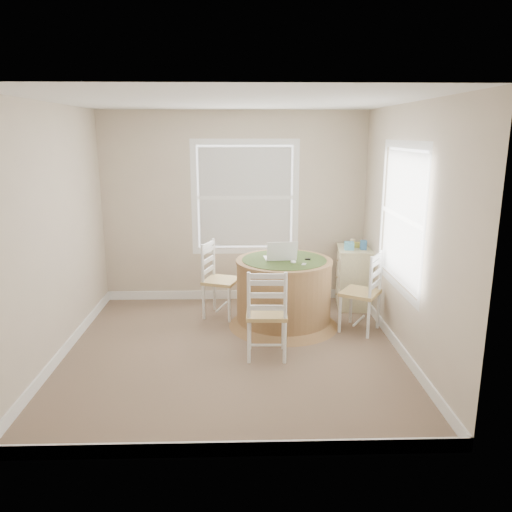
{
  "coord_description": "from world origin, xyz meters",
  "views": [
    {
      "loc": [
        0.11,
        -4.99,
        2.3
      ],
      "look_at": [
        0.26,
        0.45,
        0.96
      ],
      "focal_mm": 35.0,
      "sensor_mm": 36.0,
      "label": 1
    }
  ],
  "objects": [
    {
      "name": "keys",
      "position": [
        0.89,
        0.74,
        0.84
      ],
      "size": [
        0.07,
        0.06,
        0.02
      ],
      "primitive_type": "cube",
      "rotation": [
        0.0,
        0.0,
        -0.28
      ],
      "color": "black",
      "rests_on": "round_table"
    },
    {
      "name": "box_yellow",
      "position": [
        1.67,
        1.49,
        0.85
      ],
      "size": [
        0.16,
        0.12,
        0.06
      ],
      "primitive_type": "cube",
      "rotation": [
        0.0,
        0.0,
        -0.11
      ],
      "color": "gold",
      "rests_on": "corner_chest"
    },
    {
      "name": "box_blue",
      "position": [
        1.7,
        1.33,
        0.88
      ],
      "size": [
        0.09,
        0.09,
        0.12
      ],
      "primitive_type": "cube",
      "rotation": [
        0.0,
        0.0,
        -0.11
      ],
      "color": "#34689D",
      "rests_on": "corner_chest"
    },
    {
      "name": "room",
      "position": [
        0.17,
        0.16,
        1.3
      ],
      "size": [
        3.64,
        3.64,
        2.64
      ],
      "color": "#755E4A",
      "rests_on": "ground"
    },
    {
      "name": "phone",
      "position": [
        0.81,
        0.53,
        0.83
      ],
      "size": [
        0.07,
        0.1,
        0.02
      ],
      "primitive_type": "cube",
      "rotation": [
        0.0,
        0.0,
        -0.28
      ],
      "color": "#B7BABF",
      "rests_on": "round_table"
    },
    {
      "name": "corner_chest",
      "position": [
        1.61,
        1.44,
        0.41
      ],
      "size": [
        0.52,
        0.66,
        0.82
      ],
      "rotation": [
        0.0,
        0.0,
        -0.11
      ],
      "color": "#C5BD94",
      "rests_on": "ground"
    },
    {
      "name": "mouse",
      "position": [
        0.7,
        0.62,
        0.84
      ],
      "size": [
        0.09,
        0.12,
        0.04
      ],
      "primitive_type": "ellipsoid",
      "rotation": [
        0.0,
        0.0,
        -0.28
      ],
      "color": "white",
      "rests_on": "round_table"
    },
    {
      "name": "chair_left",
      "position": [
        -0.16,
        1.11,
        0.47
      ],
      "size": [
        0.51,
        0.53,
        0.95
      ],
      "primitive_type": null,
      "rotation": [
        0.0,
        0.0,
        1.24
      ],
      "color": "white",
      "rests_on": "ground"
    },
    {
      "name": "laptop",
      "position": [
        0.56,
        0.78,
        0.87
      ],
      "size": [
        0.4,
        0.36,
        0.25
      ],
      "rotation": [
        0.0,
        0.0,
        3.25
      ],
      "color": "white",
      "rests_on": "round_table"
    },
    {
      "name": "cup_cream",
      "position": [
        1.6,
        1.58,
        0.86
      ],
      "size": [
        0.07,
        0.07,
        0.09
      ],
      "primitive_type": "cylinder",
      "color": "beige",
      "rests_on": "corner_chest"
    },
    {
      "name": "chair_right",
      "position": [
        1.5,
        0.57,
        0.47
      ],
      "size": [
        0.56,
        0.57,
        0.95
      ],
      "primitive_type": null,
      "rotation": [
        0.0,
        0.0,
        -2.14
      ],
      "color": "white",
      "rests_on": "ground"
    },
    {
      "name": "round_table",
      "position": [
        0.61,
        0.77,
        0.45
      ],
      "size": [
        1.34,
        1.34,
        0.84
      ],
      "rotation": [
        0.0,
        0.0,
        -0.28
      ],
      "color": "brown",
      "rests_on": "ground"
    },
    {
      "name": "tissue_box",
      "position": [
        1.5,
        1.34,
        0.87
      ],
      "size": [
        0.13,
        0.13,
        0.1
      ],
      "primitive_type": "cube",
      "rotation": [
        0.0,
        0.0,
        -0.11
      ],
      "color": "#59A9CB",
      "rests_on": "corner_chest"
    },
    {
      "name": "chair_near",
      "position": [
        0.36,
        -0.1,
        0.47
      ],
      "size": [
        0.43,
        0.41,
        0.95
      ],
      "primitive_type": null,
      "rotation": [
        0.0,
        0.0,
        3.11
      ],
      "color": "white",
      "rests_on": "ground"
    }
  ]
}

